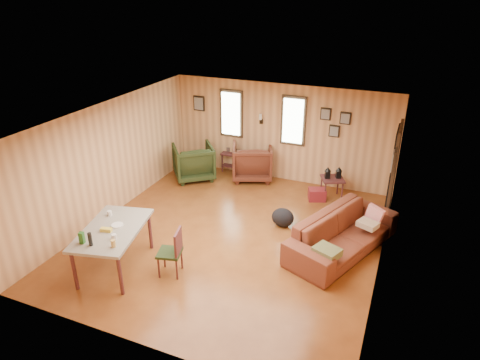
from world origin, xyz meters
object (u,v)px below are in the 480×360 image
Objects in this scene: dining_table at (112,232)px; end_table at (232,158)px; recliner_green at (194,160)px; side_table at (333,177)px; sofa at (344,228)px; recliner_brown at (252,160)px.

end_table is at bearing 74.89° from dining_table.
recliner_green is 3.90m from dining_table.
side_table reaches higher than end_table.
end_table is at bearing 74.19° from sofa.
side_table is at bearing 148.81° from recliner_brown.
end_table is (0.69, 0.82, -0.13)m from recliner_green.
recliner_brown is (-2.70, 2.36, 0.02)m from sofa.
sofa is at bearing -38.07° from end_table.
dining_table is at bearing -125.43° from side_table.
recliner_green is at bearing -176.21° from side_table.
recliner_brown reaches higher than side_table.
recliner_brown is at bearing 66.29° from dining_table.
recliner_green is 1.08m from end_table.
recliner_brown is 4.49m from dining_table.
recliner_green reaches higher than end_table.
end_table is at bearing -168.51° from recliner_green.
sofa is 2.53× the size of recliner_green.
recliner_green is at bearing 84.69° from dining_table.
dining_table reaches higher than recliner_green.
side_table is (2.75, -0.60, 0.18)m from end_table.
dining_table is (-3.52, -2.05, 0.23)m from sofa.
sofa is 2.13m from side_table.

